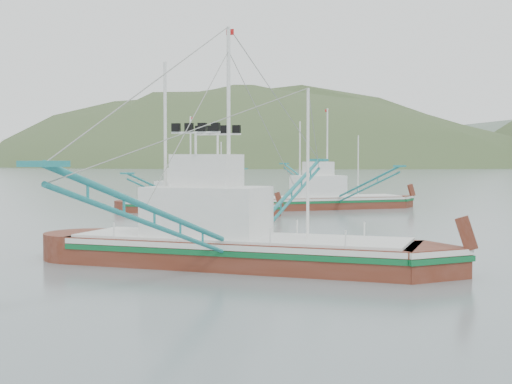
% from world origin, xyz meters
% --- Properties ---
extents(ground, '(1200.00, 1200.00, 0.00)m').
position_xyz_m(ground, '(0.00, 0.00, 0.00)').
color(ground, slate).
rests_on(ground, ground).
extents(main_boat, '(16.31, 28.81, 11.70)m').
position_xyz_m(main_boat, '(0.83, 2.00, 1.77)').
color(main_boat, '#5A2113').
rests_on(main_boat, ground).
extents(bg_boat_left, '(12.88, 22.87, 9.27)m').
position_xyz_m(bg_boat_left, '(-16.59, 27.81, 1.27)').
color(bg_boat_left, '#5A2113').
rests_on(bg_boat_left, ground).
extents(bg_boat_far, '(21.30, 21.60, 10.43)m').
position_xyz_m(bg_boat_far, '(-7.53, 38.61, 2.24)').
color(bg_boat_far, '#5A2113').
rests_on(bg_boat_far, ground).
extents(headland_left, '(448.00, 308.00, 210.00)m').
position_xyz_m(headland_left, '(-180.00, 360.00, 0.00)').
color(headland_left, '#3B4E28').
rests_on(headland_left, ground).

